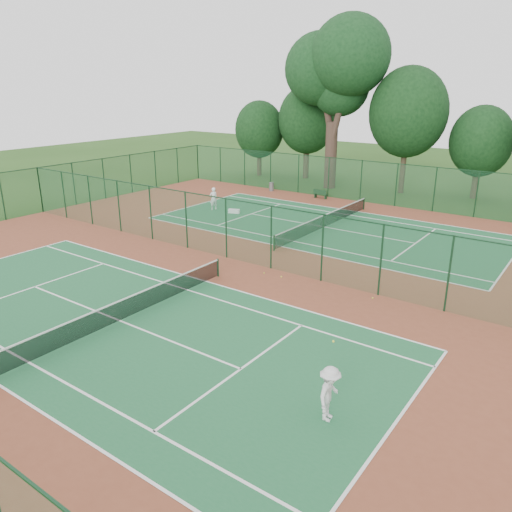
{
  "coord_description": "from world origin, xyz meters",
  "views": [
    {
      "loc": [
        15.74,
        -21.01,
        9.46
      ],
      "look_at": [
        2.4,
        -2.56,
        1.6
      ],
      "focal_mm": 35.0,
      "sensor_mm": 36.0,
      "label": 1
    }
  ],
  "objects_px": {
    "player_near": "(330,394)",
    "player_far": "(213,198)",
    "big_tree": "(337,68)",
    "bench": "(320,194)",
    "trash_bin": "(271,187)",
    "kit_bag": "(234,211)"
  },
  "relations": [
    {
      "from": "player_near",
      "to": "big_tree",
      "type": "relative_size",
      "value": 0.11
    },
    {
      "from": "trash_bin",
      "to": "bench",
      "type": "xyz_separation_m",
      "value": [
        5.32,
        -0.24,
        0.01
      ]
    },
    {
      "from": "trash_bin",
      "to": "bench",
      "type": "distance_m",
      "value": 5.32
    },
    {
      "from": "trash_bin",
      "to": "bench",
      "type": "bearing_deg",
      "value": -2.6
    },
    {
      "from": "player_near",
      "to": "player_far",
      "type": "bearing_deg",
      "value": 39.99
    },
    {
      "from": "player_far",
      "to": "big_tree",
      "type": "bearing_deg",
      "value": -172.25
    },
    {
      "from": "player_far",
      "to": "kit_bag",
      "type": "relative_size",
      "value": 2.05
    },
    {
      "from": "player_near",
      "to": "bench",
      "type": "bearing_deg",
      "value": 21.63
    },
    {
      "from": "player_far",
      "to": "trash_bin",
      "type": "relative_size",
      "value": 2.22
    },
    {
      "from": "trash_bin",
      "to": "kit_bag",
      "type": "xyz_separation_m",
      "value": [
        2.49,
        -8.8,
        -0.24
      ]
    },
    {
      "from": "big_tree",
      "to": "bench",
      "type": "bearing_deg",
      "value": -72.79
    },
    {
      "from": "player_far",
      "to": "trash_bin",
      "type": "height_order",
      "value": "player_far"
    },
    {
      "from": "player_near",
      "to": "trash_bin",
      "type": "relative_size",
      "value": 2.2
    },
    {
      "from": "player_far",
      "to": "bench",
      "type": "relative_size",
      "value": 1.37
    },
    {
      "from": "player_far",
      "to": "kit_bag",
      "type": "distance_m",
      "value": 2.2
    },
    {
      "from": "trash_bin",
      "to": "big_tree",
      "type": "bearing_deg",
      "value": 51.65
    },
    {
      "from": "player_far",
      "to": "trash_bin",
      "type": "xyz_separation_m",
      "value": [
        -0.41,
        8.78,
        -0.49
      ]
    },
    {
      "from": "trash_bin",
      "to": "bench",
      "type": "height_order",
      "value": "trash_bin"
    },
    {
      "from": "player_near",
      "to": "player_far",
      "type": "relative_size",
      "value": 0.99
    },
    {
      "from": "player_near",
      "to": "player_far",
      "type": "height_order",
      "value": "player_far"
    },
    {
      "from": "bench",
      "to": "big_tree",
      "type": "relative_size",
      "value": 0.08
    },
    {
      "from": "player_near",
      "to": "kit_bag",
      "type": "xyz_separation_m",
      "value": [
        -17.81,
        18.06,
        -0.72
      ]
    }
  ]
}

